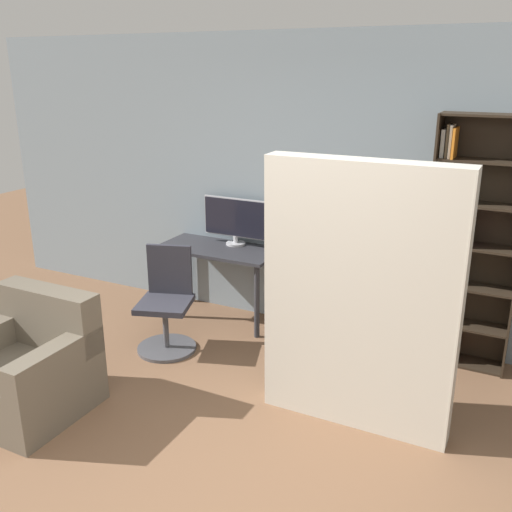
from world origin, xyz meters
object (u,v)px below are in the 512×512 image
Objects in this scene: bookshelf at (463,248)px; armchair at (29,367)px; monitor at (236,219)px; office_chair at (167,309)px; mattress_near at (360,300)px.

armchair is (-2.65, -2.15, -0.68)m from bookshelf.
monitor is 0.81× the size of armchair.
armchair is at bearing -106.01° from office_chair.
bookshelf reaches higher than monitor.
bookshelf is 1.11× the size of mattress_near.
monitor is 0.75× the size of office_chair.
armchair is (-0.35, -1.23, -0.05)m from office_chair.
office_chair is at bearing 73.99° from armchair.
mattress_near is 2.19× the size of armchair.
bookshelf is (2.10, 0.00, 0.01)m from monitor.
armchair is (-2.18, -0.87, -0.61)m from mattress_near.
bookshelf is at bearing 0.03° from monitor.
monitor is 0.33× the size of bookshelf.
monitor is at bearing 77.77° from office_chair.
office_chair is at bearing 168.99° from mattress_near.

